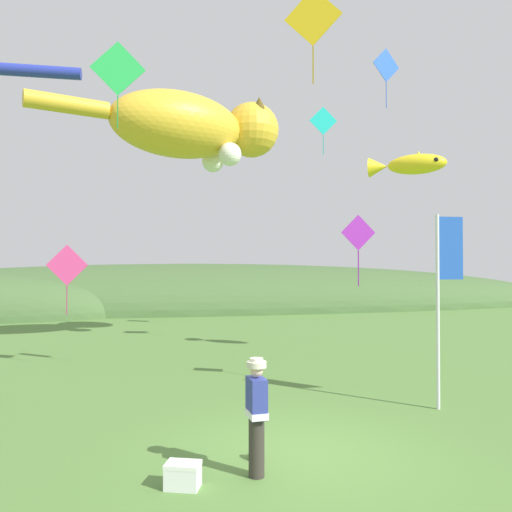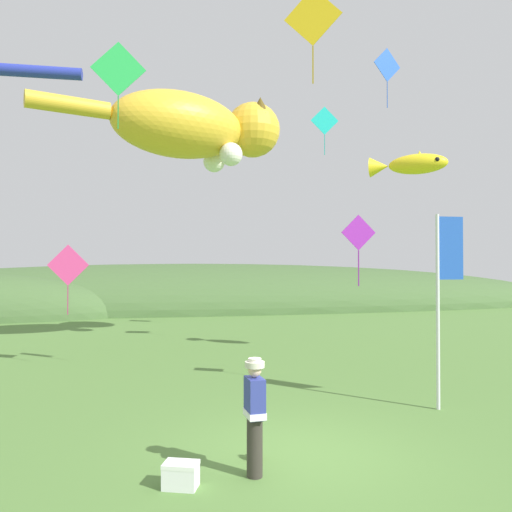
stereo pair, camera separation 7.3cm
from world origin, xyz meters
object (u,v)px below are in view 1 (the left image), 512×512
Objects in this scene: kite_giant_cat at (195,128)px; kite_diamond_teal at (323,121)px; kite_diamond_pink at (67,266)px; kite_diamond_blue at (386,66)px; kite_diamond_violet at (358,234)px; festival_banner_pole at (444,281)px; festival_attendant at (257,413)px; kite_diamond_green at (118,69)px; kite_spool at (257,452)px; kite_tube_streamer at (33,71)px; picnic_cooler at (183,475)px; kite_fish_windsock at (408,165)px; kite_diamond_gold at (313,17)px.

kite_giant_cat is 6.01m from kite_diamond_teal.
kite_diamond_blue reaches higher than kite_diamond_pink.
kite_diamond_pink is at bearing 150.52° from kite_diamond_violet.
festival_banner_pole is 1.98× the size of kite_diamond_pink.
festival_attendant is at bearing -112.62° from kite_diamond_teal.
kite_spool is at bearing -65.08° from kite_diamond_green.
festival_attendant is 0.82× the size of kite_diamond_pink.
kite_spool is at bearing -55.14° from kite_tube_streamer.
festival_attendant is 3.12× the size of picnic_cooler.
kite_diamond_teal is 12.73m from kite_diamond_pink.
kite_diamond_pink is at bearing 175.16° from kite_fish_windsock.
festival_attendant is 13.83m from kite_diamond_blue.
kite_tube_streamer is at bearing -153.45° from kite_diamond_teal.
kite_diamond_blue reaches higher than festival_banner_pole.
festival_attendant is at bearing -118.95° from kite_diamond_gold.
kite_diamond_green reaches higher than festival_attendant.
festival_attendant is 10.26m from kite_diamond_green.
kite_diamond_teal is at bearing 26.55° from kite_tube_streamer.
kite_diamond_green reaches higher than kite_fish_windsock.
kite_giant_cat is 9.71m from kite_diamond_violet.
kite_diamond_violet is (8.60, -3.78, -4.94)m from kite_tube_streamer.
kite_diamond_blue is at bearing 49.72° from picnic_cooler.
kite_diamond_violet is (-1.28, 1.76, 1.14)m from festival_banner_pole.
kite_diamond_green reaches higher than festival_banner_pole.
kite_diamond_teal is at bearing 40.88° from kite_diamond_green.
kite_diamond_teal is (6.77, 13.77, 9.37)m from picnic_cooler.
kite_diamond_green is (2.56, -1.73, -0.42)m from kite_tube_streamer.
festival_attendant is 0.72× the size of kite_fish_windsock.
picnic_cooler is 7.03m from festival_banner_pole.
kite_diamond_pink is (-6.34, 5.00, -5.88)m from kite_diamond_gold.
kite_diamond_violet reaches higher than festival_banner_pole.
kite_diamond_gold is (-1.38, -0.63, 5.06)m from kite_diamond_violet.
kite_diamond_green is 1.15× the size of kite_diamond_blue.
picnic_cooler is (-1.24, -0.83, 0.07)m from kite_spool.
kite_diamond_blue is (6.18, 8.42, 9.06)m from festival_attendant.
kite_giant_cat is 3.98× the size of kite_diamond_green.
kite_tube_streamer reaches higher than picnic_cooler.
festival_banner_pole is at bearing -53.94° from kite_diamond_violet.
kite_diamond_gold is (7.22, -4.41, 0.12)m from kite_tube_streamer.
kite_diamond_pink is 1.05× the size of kite_diamond_blue.
picnic_cooler is 0.26× the size of kite_diamond_pink.
kite_diamond_teal is at bearing 85.27° from festival_banner_pole.
kite_fish_windsock reaches higher than kite_spool.
kite_fish_windsock reaches higher than festival_attendant.
kite_diamond_teal reaches higher than kite_diamond_violet.
kite_diamond_blue is (11.30, 0.22, 1.11)m from kite_tube_streamer.
kite_diamond_violet is 0.87× the size of kite_diamond_blue.
kite_diamond_teal is 10.94m from kite_diamond_green.
kite_giant_cat is 4.13× the size of kite_diamond_gold.
picnic_cooler is 0.13× the size of festival_banner_pole.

